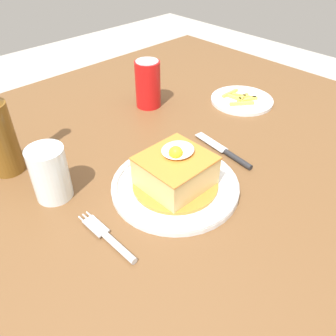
{
  "coord_description": "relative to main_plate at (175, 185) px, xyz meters",
  "views": [
    {
      "loc": [
        -0.37,
        -0.47,
        1.19
      ],
      "look_at": [
        -0.01,
        -0.1,
        0.78
      ],
      "focal_mm": 36.99,
      "sensor_mm": 36.0,
      "label": 1
    }
  ],
  "objects": [
    {
      "name": "ground_plane",
      "position": [
        0.01,
        0.12,
        -0.75
      ],
      "size": [
        6.0,
        6.0,
        0.0
      ],
      "primitive_type": "plane",
      "color": "#B7B2A8"
    },
    {
      "name": "fork",
      "position": [
        -0.17,
        -0.02,
        -0.0
      ],
      "size": [
        0.02,
        0.14,
        0.01
      ],
      "color": "silver",
      "rests_on": "dining_table"
    },
    {
      "name": "drinking_glass",
      "position": [
        -0.18,
        0.15,
        0.04
      ],
      "size": [
        0.07,
        0.07,
        0.1
      ],
      "color": "#3F2314",
      "rests_on": "dining_table"
    },
    {
      "name": "soda_can",
      "position": [
        0.19,
        0.29,
        0.05
      ],
      "size": [
        0.07,
        0.07,
        0.12
      ],
      "color": "red",
      "rests_on": "dining_table"
    },
    {
      "name": "sandwich_meal",
      "position": [
        0.0,
        0.0,
        0.03
      ],
      "size": [
        0.16,
        0.16,
        0.09
      ],
      "color": "orange",
      "rests_on": "main_plate"
    },
    {
      "name": "knife",
      "position": [
        0.16,
        -0.01,
        -0.0
      ],
      "size": [
        0.03,
        0.17,
        0.01
      ],
      "color": "#262628",
      "rests_on": "dining_table"
    },
    {
      "name": "dining_table",
      "position": [
        0.01,
        0.12,
        -0.1
      ],
      "size": [
        1.4,
        1.06,
        0.74
      ],
      "color": "brown",
      "rests_on": "ground_plane"
    },
    {
      "name": "main_plate",
      "position": [
        0.0,
        0.0,
        0.0
      ],
      "size": [
        0.25,
        0.25,
        0.02
      ],
      "color": "white",
      "rests_on": "dining_table"
    },
    {
      "name": "side_plate_fries",
      "position": [
        0.39,
        0.13,
        -0.0
      ],
      "size": [
        0.17,
        0.17,
        0.02
      ],
      "color": "white",
      "rests_on": "dining_table"
    }
  ]
}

